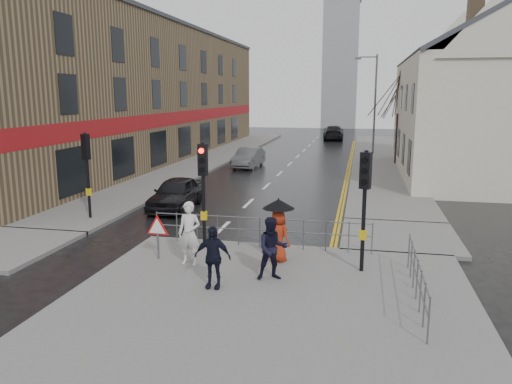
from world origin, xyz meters
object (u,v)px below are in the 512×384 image
at_px(pedestrian_a, 189,233).
at_px(car_mid, 248,158).
at_px(pedestrian_d, 213,257).
at_px(car_parked, 176,193).
at_px(pedestrian_b, 272,249).
at_px(pedestrian_with_umbrella, 278,226).

height_order(pedestrian_a, car_mid, pedestrian_a).
distance_m(pedestrian_a, pedestrian_d, 1.97).
height_order(car_parked, car_mid, car_parked).
height_order(pedestrian_b, pedestrian_d, pedestrian_b).
bearing_deg(car_mid, car_parked, -87.68).
height_order(pedestrian_with_umbrella, car_parked, pedestrian_with_umbrella).
bearing_deg(pedestrian_b, pedestrian_with_umbrella, 74.96).
bearing_deg(pedestrian_with_umbrella, pedestrian_a, -161.65).
bearing_deg(car_mid, pedestrian_with_umbrella, -70.93).
bearing_deg(car_parked, pedestrian_with_umbrella, -49.96).
height_order(pedestrian_b, car_mid, pedestrian_b).
bearing_deg(pedestrian_b, pedestrian_a, 146.24).
xyz_separation_m(pedestrian_with_umbrella, pedestrian_d, (-1.29, -2.39, -0.26)).
bearing_deg(pedestrian_b, car_mid, 85.91).
xyz_separation_m(pedestrian_a, car_mid, (-2.88, 20.24, -0.40)).
bearing_deg(pedestrian_a, pedestrian_d, -48.32).
relative_size(pedestrian_a, pedestrian_d, 1.14).
xyz_separation_m(pedestrian_b, pedestrian_d, (-1.39, -0.88, -0.04)).
bearing_deg(pedestrian_with_umbrella, pedestrian_b, -86.38).
distance_m(car_parked, car_mid, 13.02).
relative_size(pedestrian_d, car_parked, 0.40).
height_order(pedestrian_with_umbrella, car_mid, pedestrian_with_umbrella).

